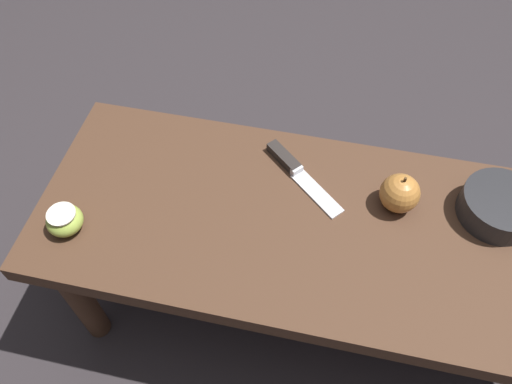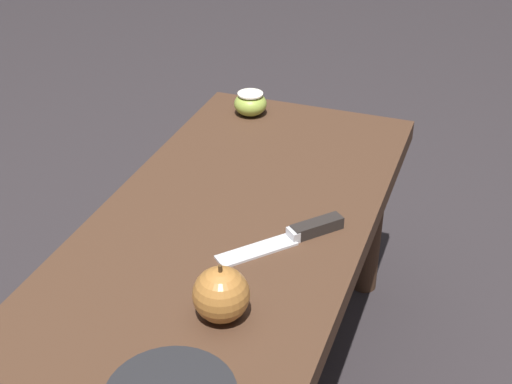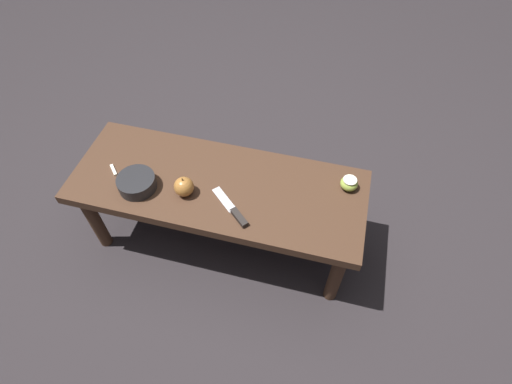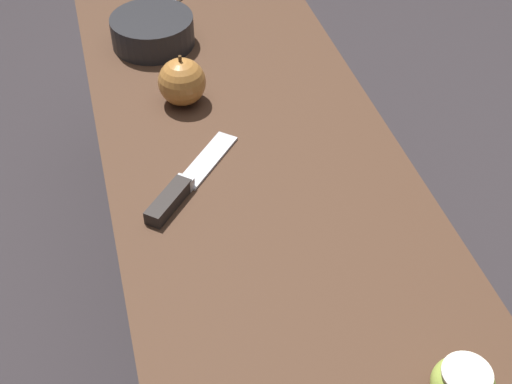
{
  "view_description": "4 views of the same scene",
  "coord_description": "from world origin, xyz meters",
  "px_view_note": "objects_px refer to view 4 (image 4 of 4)",
  "views": [
    {
      "loc": [
        0.05,
        0.52,
        1.2
      ],
      "look_at": [
        0.16,
        -0.03,
        0.43
      ],
      "focal_mm": 35.0,
      "sensor_mm": 36.0,
      "label": 1
    },
    {
      "loc": [
        -0.77,
        -0.36,
        1.04
      ],
      "look_at": [
        0.16,
        -0.03,
        0.43
      ],
      "focal_mm": 50.0,
      "sensor_mm": 36.0,
      "label": 2
    },
    {
      "loc": [
        0.39,
        -0.92,
        1.61
      ],
      "look_at": [
        0.16,
        -0.03,
        0.43
      ],
      "focal_mm": 28.0,
      "sensor_mm": 36.0,
      "label": 3
    },
    {
      "loc": [
        0.83,
        -0.2,
        1.08
      ],
      "look_at": [
        0.16,
        -0.03,
        0.43
      ],
      "focal_mm": 50.0,
      "sensor_mm": 36.0,
      "label": 4
    }
  ],
  "objects_px": {
    "knife": "(181,188)",
    "bowl": "(153,31)",
    "apple_whole": "(182,82)",
    "wooden_bench": "(245,160)"
  },
  "relations": [
    {
      "from": "knife",
      "to": "bowl",
      "type": "xyz_separation_m",
      "value": [
        -0.4,
        0.03,
        0.02
      ]
    },
    {
      "from": "apple_whole",
      "to": "bowl",
      "type": "relative_size",
      "value": 0.59
    },
    {
      "from": "bowl",
      "to": "wooden_bench",
      "type": "bearing_deg",
      "value": 17.72
    },
    {
      "from": "apple_whole",
      "to": "wooden_bench",
      "type": "bearing_deg",
      "value": 35.57
    },
    {
      "from": "wooden_bench",
      "to": "bowl",
      "type": "relative_size",
      "value": 7.94
    },
    {
      "from": "wooden_bench",
      "to": "knife",
      "type": "height_order",
      "value": "knife"
    },
    {
      "from": "wooden_bench",
      "to": "bowl",
      "type": "height_order",
      "value": "bowl"
    },
    {
      "from": "apple_whole",
      "to": "bowl",
      "type": "height_order",
      "value": "apple_whole"
    },
    {
      "from": "knife",
      "to": "bowl",
      "type": "bearing_deg",
      "value": 37.95
    },
    {
      "from": "knife",
      "to": "bowl",
      "type": "distance_m",
      "value": 0.4
    }
  ]
}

